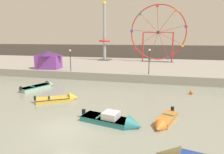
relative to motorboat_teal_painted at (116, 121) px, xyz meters
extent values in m
plane|color=gray|center=(-3.41, -1.57, -0.27)|extent=(240.00, 240.00, 0.00)
cube|color=gray|center=(-3.41, 26.46, 0.35)|extent=(110.00, 24.19, 1.24)
cube|color=#564C47|center=(-3.41, 50.49, 1.93)|extent=(140.00, 3.00, 4.40)
cube|color=teal|center=(-0.92, 0.20, -0.07)|extent=(4.03, 2.20, 0.40)
cube|color=#237566|center=(-0.92, 0.20, 0.09)|extent=(3.99, 2.22, 0.08)
cone|color=teal|center=(1.43, -0.30, -0.07)|extent=(1.31, 1.56, 1.37)
cube|color=black|center=(-2.88, 0.61, 0.24)|extent=(0.25, 0.28, 0.44)
cube|color=silver|center=(-0.46, 0.10, 0.38)|extent=(1.36, 1.37, 0.51)
cube|color=#237566|center=(-1.39, 0.29, 0.16)|extent=(0.41, 1.24, 0.06)
cube|color=gold|center=(-7.57, 3.86, -0.08)|extent=(3.56, 2.93, 0.39)
cube|color=black|center=(-7.57, 3.86, 0.08)|extent=(3.54, 2.93, 0.08)
cone|color=gold|center=(-5.78, 4.95, -0.08)|extent=(1.47, 1.61, 1.33)
cube|color=black|center=(-9.07, 2.94, 0.23)|extent=(0.30, 0.31, 0.44)
cube|color=black|center=(-7.92, 3.64, 0.15)|extent=(0.76, 1.10, 0.06)
cube|color=#93BCAD|center=(-12.25, 7.54, -0.03)|extent=(2.54, 3.88, 0.48)
cube|color=#237566|center=(-12.25, 7.54, 0.17)|extent=(2.54, 3.86, 0.08)
cone|color=#93BCAD|center=(-11.39, 9.70, -0.03)|extent=(1.50, 1.39, 1.21)
cube|color=black|center=(-12.96, 5.74, 0.32)|extent=(0.30, 0.27, 0.44)
cube|color=#237566|center=(-12.42, 7.12, 0.24)|extent=(1.07, 0.55, 0.06)
cube|color=orange|center=(3.73, 1.50, -0.08)|extent=(1.92, 3.12, 0.40)
cube|color=#237566|center=(3.73, 1.50, 0.08)|extent=(1.93, 3.10, 0.08)
cone|color=orange|center=(3.14, -0.26, -0.08)|extent=(1.19, 1.08, 0.98)
cube|color=black|center=(4.24, 2.99, 0.23)|extent=(0.29, 0.27, 0.44)
cube|color=#237566|center=(3.85, 1.85, 0.15)|extent=(0.88, 0.43, 0.06)
torus|color=red|center=(2.41, 31.64, 7.48)|extent=(12.05, 0.24, 12.05)
cylinder|color=#38383D|center=(2.41, 31.64, 7.48)|extent=(0.70, 0.50, 0.70)
cylinder|color=red|center=(-0.03, 31.64, 5.82)|extent=(4.94, 0.08, 3.38)
cube|color=red|center=(-2.48, 31.64, 3.88)|extent=(0.56, 0.48, 0.44)
cylinder|color=red|center=(1.60, 31.64, 4.64)|extent=(1.69, 0.08, 5.70)
cube|color=#33934C|center=(0.80, 31.64, 1.52)|extent=(0.56, 0.48, 0.44)
cylinder|color=red|center=(3.62, 31.64, 4.78)|extent=(2.49, 0.08, 5.42)
cube|color=#3356B7|center=(4.83, 31.64, 1.81)|extent=(0.56, 0.48, 0.44)
cylinder|color=red|center=(5.07, 31.64, 6.19)|extent=(5.35, 0.08, 2.65)
cube|color=yellow|center=(7.73, 31.64, 4.62)|extent=(0.56, 0.48, 0.44)
cylinder|color=red|center=(5.28, 31.64, 8.20)|extent=(5.75, 0.08, 1.52)
cube|color=purple|center=(8.14, 31.64, 8.64)|extent=(0.56, 0.48, 0.44)
cylinder|color=red|center=(4.14, 31.64, 9.87)|extent=(3.53, 0.08, 4.83)
cube|color=orange|center=(5.88, 31.64, 11.98)|extent=(0.56, 0.48, 0.44)
cylinder|color=red|center=(2.20, 31.64, 10.42)|extent=(0.50, 0.08, 5.90)
cube|color=red|center=(1.99, 31.64, 13.09)|extent=(0.56, 0.48, 0.44)
cylinder|color=red|center=(0.36, 31.64, 9.60)|extent=(4.17, 0.08, 4.30)
cube|color=#33934C|center=(-1.70, 31.64, 11.44)|extent=(0.56, 0.48, 0.44)
cylinder|color=red|center=(-0.52, 31.64, 7.78)|extent=(5.88, 0.08, 0.69)
cube|color=#3356B7|center=(-3.46, 31.64, 7.80)|extent=(0.56, 0.48, 0.44)
cylinder|color=red|center=(-0.84, 31.64, 4.22)|extent=(0.28, 0.28, 6.51)
cylinder|color=red|center=(5.66, 31.64, 4.22)|extent=(0.28, 0.28, 6.51)
cylinder|color=red|center=(2.41, 31.64, 7.48)|extent=(6.50, 0.18, 0.18)
cube|color=#4C4C51|center=(2.41, 31.64, 1.01)|extent=(7.30, 1.20, 0.08)
cylinder|color=#999EA3|center=(-10.07, 32.28, 7.43)|extent=(0.70, 0.70, 12.91)
torus|color=red|center=(-10.07, 32.28, 5.59)|extent=(2.64, 2.64, 0.44)
sphere|color=yellow|center=(-10.07, 32.28, 14.19)|extent=(0.90, 0.90, 0.90)
cube|color=#4C4C51|center=(-10.07, 32.28, 1.09)|extent=(2.80, 2.80, 0.24)
cube|color=purple|center=(-15.77, 16.67, 2.12)|extent=(4.11, 3.15, 2.30)
pyramid|color=#462156|center=(-15.77, 16.67, 3.65)|extent=(4.52, 3.47, 0.80)
cylinder|color=#2D2D33|center=(1.53, 15.09, 2.68)|extent=(0.12, 0.12, 3.42)
sphere|color=#F2EACC|center=(1.53, 15.09, 4.53)|extent=(0.32, 0.32, 0.32)
cylinder|color=#2D2D33|center=(-10.81, 14.95, 2.56)|extent=(0.12, 0.12, 3.19)
sphere|color=#F2EACC|center=(-10.81, 14.95, 4.30)|extent=(0.32, 0.32, 0.32)
sphere|color=orange|center=(6.77, 10.11, -0.05)|extent=(0.44, 0.44, 0.44)
camera|label=1|loc=(2.95, -13.49, 6.13)|focal=31.21mm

